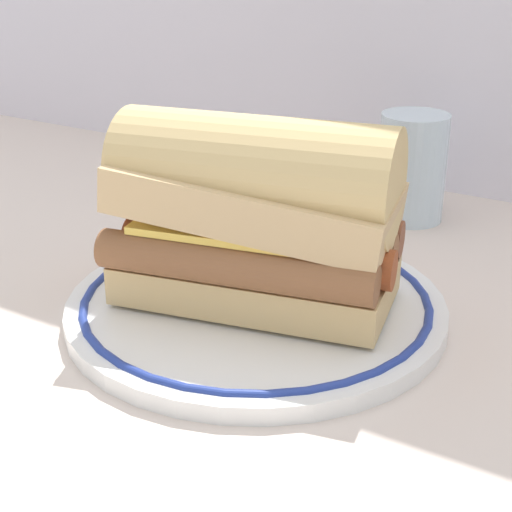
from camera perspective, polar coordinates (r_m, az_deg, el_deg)
The scene contains 4 objects.
ground_plane at distance 0.52m, azimuth -1.62°, elevation -6.21°, with size 1.50×1.50×0.00m, color beige.
plate at distance 0.55m, azimuth 0.00°, elevation -3.57°, with size 0.26×0.26×0.01m.
sausage_sandwich at distance 0.52m, azimuth 0.00°, elevation 3.23°, with size 0.20×0.14×0.13m.
drinking_glass at distance 0.73m, azimuth 11.25°, elevation 5.82°, with size 0.06×0.06×0.10m.
Camera 1 is at (0.24, -0.38, 0.26)m, focal length 54.95 mm.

